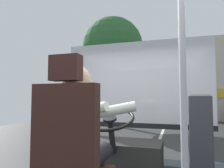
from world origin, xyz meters
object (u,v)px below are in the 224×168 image
at_px(bus_driver, 79,131).
at_px(steering_console, 119,155).
at_px(fare_box, 201,137).
at_px(handrail_pole, 183,82).
at_px(driver_seat, 71,160).

height_order(bus_driver, steering_console, bus_driver).
bearing_deg(fare_box, bus_driver, -129.70).
bearing_deg(bus_driver, handrail_pole, -9.18).
xyz_separation_m(driver_seat, fare_box, (1.00, 1.32, -0.02)).
bearing_deg(steering_console, driver_seat, -90.00).
bearing_deg(fare_box, driver_seat, -127.15).
bearing_deg(fare_box, handrail_pole, -99.61).
relative_size(bus_driver, steering_console, 0.75).
distance_m(handrail_pole, fare_box, 1.46).
relative_size(driver_seat, steering_console, 1.16).
distance_m(steering_console, handrail_pole, 1.74).
height_order(driver_seat, steering_console, driver_seat).
bearing_deg(handrail_pole, bus_driver, 170.82).
relative_size(driver_seat, bus_driver, 1.54).
xyz_separation_m(bus_driver, fare_box, (1.00, 1.20, -0.21)).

